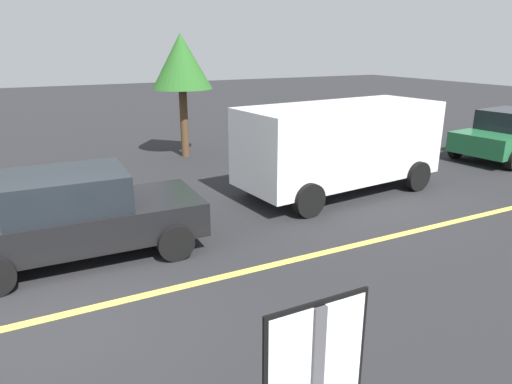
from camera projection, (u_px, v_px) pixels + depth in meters
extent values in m
plane|color=#262628|center=(57.00, 317.00, 6.34)|extent=(80.00, 80.00, 0.00)
cube|color=#E0D14C|center=(251.00, 270.00, 7.64)|extent=(28.00, 0.16, 0.01)
cube|color=white|center=(340.00, 142.00, 11.37)|extent=(5.37, 2.49, 1.82)
cube|color=black|center=(399.00, 119.00, 12.31)|extent=(0.34, 1.85, 0.80)
cylinder|color=black|center=(360.00, 160.00, 13.35)|extent=(0.78, 0.33, 0.76)
cylinder|color=black|center=(417.00, 176.00, 11.75)|extent=(0.78, 0.33, 0.76)
cylinder|color=black|center=(258.00, 178.00, 11.54)|extent=(0.78, 0.33, 0.76)
cylinder|color=black|center=(308.00, 200.00, 9.93)|extent=(0.78, 0.33, 0.76)
cube|color=#236B3D|center=(507.00, 140.00, 14.97)|extent=(4.00, 2.31, 0.62)
cylinder|color=black|center=(456.00, 149.00, 15.12)|extent=(0.66, 0.29, 0.64)
cylinder|color=black|center=(499.00, 140.00, 16.50)|extent=(0.66, 0.29, 0.64)
cube|color=black|center=(83.00, 222.00, 8.02)|extent=(4.12, 1.83, 0.61)
cube|color=black|center=(66.00, 190.00, 7.75)|extent=(1.99, 1.57, 0.61)
cylinder|color=black|center=(151.00, 211.00, 9.43)|extent=(0.64, 0.23, 0.64)
cylinder|color=black|center=(175.00, 242.00, 7.94)|extent=(0.64, 0.23, 0.64)
cylinder|color=#513823|center=(184.00, 123.00, 15.17)|extent=(0.26, 0.26, 2.22)
cone|color=#286023|center=(181.00, 61.00, 14.57)|extent=(1.93, 1.93, 1.72)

